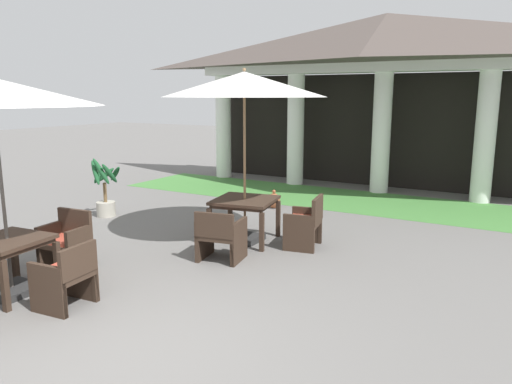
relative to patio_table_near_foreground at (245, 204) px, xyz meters
name	(u,v)px	position (x,y,z in m)	size (l,w,h in m)	color
ground_plane	(106,352)	(0.76, -3.91, -0.65)	(60.00, 60.00, 0.00)	slate
background_pavilion	(386,57)	(0.76, 5.59, 2.78)	(10.90, 2.92, 4.45)	white
lawn_strip	(362,201)	(0.76, 4.11, -0.65)	(12.70, 2.54, 0.01)	#47843D
patio_table_near_foreground	(245,204)	(0.00, 0.00, 0.00)	(1.16, 1.16, 0.75)	#38281E
patio_umbrella_near_foreground	(244,86)	(0.00, 0.00, 1.98)	(2.72, 2.72, 2.93)	#2D2D2D
patio_chair_near_foreground_south	(220,236)	(0.20, -1.05, -0.27)	(0.73, 0.69, 0.79)	#38281E
patio_chair_near_foreground_east	(305,223)	(1.05, 0.20, -0.25)	(0.63, 0.72, 0.87)	#38281E
patio_table_mid_left	(8,246)	(-1.39, -3.46, -0.02)	(0.94, 0.94, 0.73)	#38281E
patio_chair_mid_left_east	(66,277)	(-0.44, -3.37, -0.27)	(0.59, 0.63, 0.79)	#38281E
patio_chair_mid_left_north	(67,242)	(-1.47, -2.51, -0.24)	(0.66, 0.55, 0.86)	#38281E
potted_palm_left_edge	(105,194)	(-3.42, 0.06, -0.19)	(0.65, 0.66, 1.26)	#B2AD9E
terracotta_urn	(274,200)	(-0.74, 2.47, -0.48)	(0.27, 0.27, 0.42)	#9E5633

